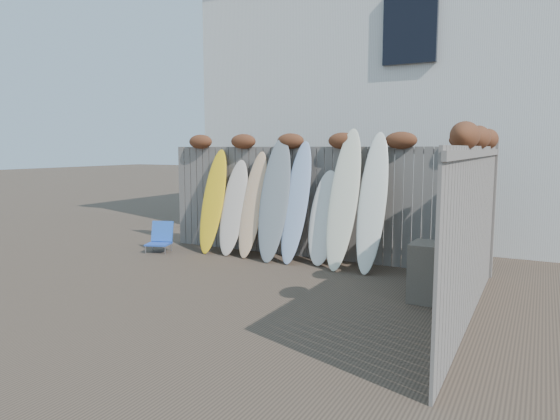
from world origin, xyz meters
The scene contains 15 objects.
ground centered at (0.00, 0.00, 0.00)m, with size 80.00×80.00×0.00m, color #493A2D.
back_fence centered at (0.06, 2.39, 1.18)m, with size 6.05×0.28×2.24m.
right_fence centered at (2.99, 0.25, 1.14)m, with size 0.28×4.40×2.24m.
house centered at (0.50, 6.50, 3.20)m, with size 8.50×5.50×6.33m.
beach_chair centered at (-2.78, 1.54, 0.26)m, with size 0.55×0.57×0.57m.
wooden_crate centered at (2.53, 0.75, 0.38)m, with size 0.65×0.54×0.76m, color brown.
lattice_panel centered at (2.81, 1.36, 0.88)m, with size 0.05×1.17×1.76m, color #3B2F24.
surfboard_0 centered at (-1.86, 2.00, 0.98)m, with size 0.47×0.07×2.04m, color yellow.
surfboard_1 centered at (-1.40, 2.01, 0.88)m, with size 0.52×0.07×1.83m, color beige.
surfboard_2 centered at (-0.98, 2.00, 0.96)m, with size 0.46×0.07×2.00m, color #FFBE84.
surfboard_3 centered at (-0.50, 1.94, 1.08)m, with size 0.54×0.07×2.26m, color slate.
surfboard_4 centered at (-0.09, 1.98, 1.05)m, with size 0.46×0.07×2.19m, color #99B0D8.
surfboard_5 centered at (0.40, 2.05, 0.80)m, with size 0.53×0.07×1.67m, color white.
surfboard_6 centered at (0.79, 1.94, 1.16)m, with size 0.50×0.07×2.41m, color #EFECCB.
surfboard_7 centered at (1.27, 1.95, 1.12)m, with size 0.45×0.07×2.34m, color white.
Camera 1 is at (3.67, -5.73, 1.98)m, focal length 32.00 mm.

